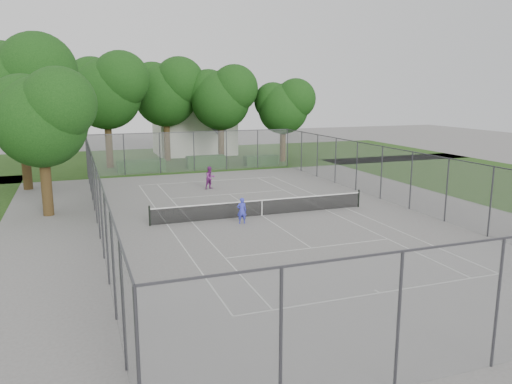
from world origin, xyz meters
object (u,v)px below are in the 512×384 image
object	(u,v)px
house	(194,116)
woman_player	(210,178)
tennis_net	(262,207)
girl_player	(242,211)

from	to	relation	value
house	woman_player	bearing A→B (deg)	-100.02
tennis_net	woman_player	distance (m)	8.76
woman_player	girl_player	bearing A→B (deg)	-115.69
house	woman_player	size ratio (longest dim) A/B	6.29
tennis_net	girl_player	distance (m)	2.03
house	woman_player	distance (m)	21.10
girl_player	woman_player	world-z (taller)	woman_player
tennis_net	house	world-z (taller)	house
tennis_net	woman_player	world-z (taller)	woman_player
tennis_net	woman_player	size ratio (longest dim) A/B	7.77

